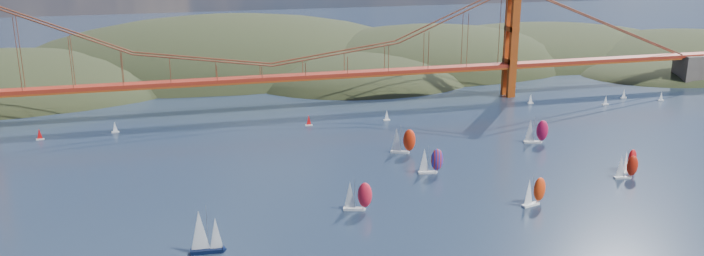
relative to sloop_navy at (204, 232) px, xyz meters
name	(u,v)px	position (x,y,z in m)	size (l,w,h in m)	color
headlands	(322,87)	(84.25, 238.21, -18.31)	(725.00, 225.00, 96.00)	black
bridge	(267,43)	(37.55, 139.92, 26.38)	(552.00, 12.00, 55.00)	maroon
sloop_navy	(204,232)	(0.00, 0.00, 0.00)	(8.63, 5.02, 13.25)	black
racer_0	(357,195)	(45.80, 17.05, -1.12)	(8.95, 5.58, 10.01)	white
racer_1	(534,191)	(98.96, 6.72, -1.23)	(8.72, 5.03, 9.77)	white
racer_2	(626,166)	(141.10, 19.87, -1.55)	(8.08, 3.91, 9.11)	silver
racer_3	(536,131)	(131.95, 63.96, -0.83)	(9.49, 5.85, 10.62)	white
racer_4	(629,160)	(146.08, 25.24, -1.67)	(7.91, 5.47, 8.85)	silver
racer_5	(403,140)	(77.00, 65.53, -0.78)	(9.57, 6.78, 10.74)	white
racer_rwb	(430,160)	(78.92, 41.82, -1.13)	(8.89, 4.47, 9.99)	silver
distant_boat_2	(40,134)	(-58.19, 119.43, -3.44)	(3.00, 2.00, 4.70)	silver
distant_boat_3	(115,127)	(-29.58, 122.36, -3.44)	(3.00, 2.00, 4.70)	silver
distant_boat_4	(531,99)	(162.28, 122.15, -3.44)	(3.00, 2.00, 4.70)	silver
distant_boat_5	(606,100)	(195.91, 110.41, -3.44)	(3.00, 2.00, 4.70)	silver
distant_boat_6	(624,94)	(212.93, 119.90, -3.44)	(3.00, 2.00, 4.70)	silver
distant_boat_7	(661,96)	(227.39, 110.52, -3.44)	(3.00, 2.00, 4.70)	silver
distant_boat_8	(387,115)	(85.38, 110.98, -3.44)	(3.00, 2.00, 4.70)	silver
distant_boat_9	(309,120)	(50.38, 111.66, -3.44)	(3.00, 2.00, 4.70)	silver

